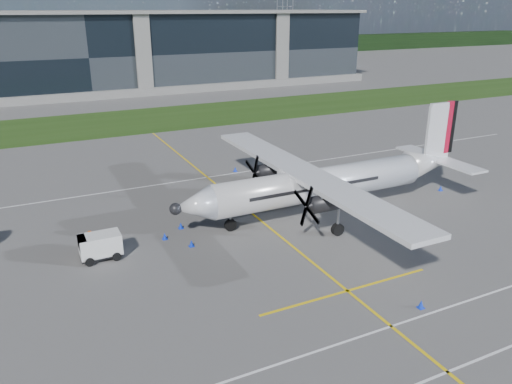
{
  "coord_description": "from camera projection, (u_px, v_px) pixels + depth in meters",
  "views": [
    {
      "loc": [
        -13.53,
        -27.23,
        16.2
      ],
      "look_at": [
        1.77,
        4.19,
        3.22
      ],
      "focal_mm": 35.0,
      "sensor_mm": 36.0,
      "label": 1
    }
  ],
  "objects": [
    {
      "name": "safety_cone_fwd",
      "position": [
        165.0,
        236.0,
        36.99
      ],
      "size": [
        0.36,
        0.36,
        0.5
      ],
      "primitive_type": "cone",
      "color": "#0C2ED7",
      "rests_on": "ground"
    },
    {
      "name": "grass_strip",
      "position": [
        117.0,
        122.0,
        74.59
      ],
      "size": [
        400.0,
        18.0,
        0.04
      ],
      "primitive_type": "cube",
      "color": "#213F11",
      "rests_on": "ground"
    },
    {
      "name": "safety_cone_stbdwing",
      "position": [
        235.0,
        169.0,
        52.27
      ],
      "size": [
        0.36,
        0.36,
        0.5
      ],
      "primitive_type": "cone",
      "color": "#0C2ED7",
      "rests_on": "ground"
    },
    {
      "name": "safety_cone_tail",
      "position": [
        441.0,
        188.0,
        46.81
      ],
      "size": [
        0.36,
        0.36,
        0.5
      ],
      "primitive_type": "cone",
      "color": "#0C2ED7",
      "rests_on": "ground"
    },
    {
      "name": "tree_line",
      "position": [
        55.0,
        54.0,
        151.1
      ],
      "size": [
        400.0,
        6.0,
        6.0
      ],
      "primitive_type": "cube",
      "color": "black",
      "rests_on": "ground"
    },
    {
      "name": "ground_crew_person",
      "position": [
        91.0,
        240.0,
        34.68
      ],
      "size": [
        0.75,
        0.91,
        1.96
      ],
      "primitive_type": "imported",
      "rotation": [
        0.0,
        0.0,
        1.82
      ],
      "color": "#F25907",
      "rests_on": "ground"
    },
    {
      "name": "safety_cone_portwing",
      "position": [
        421.0,
        304.0,
        28.52
      ],
      "size": [
        0.36,
        0.36,
        0.5
      ],
      "primitive_type": "cone",
      "color": "#0C2ED7",
      "rests_on": "ground"
    },
    {
      "name": "ground",
      "position": [
        129.0,
        134.0,
        67.86
      ],
      "size": [
        400.0,
        400.0,
        0.0
      ],
      "primitive_type": "plane",
      "color": "#555351",
      "rests_on": "ground"
    },
    {
      "name": "turboprop_aircraft",
      "position": [
        330.0,
        164.0,
        40.7
      ],
      "size": [
        26.8,
        27.79,
        8.34
      ],
      "primitive_type": null,
      "color": "white",
      "rests_on": "ground"
    },
    {
      "name": "terminal_building",
      "position": [
        81.0,
        54.0,
        98.96
      ],
      "size": [
        120.0,
        20.0,
        15.0
      ],
      "primitive_type": "cube",
      "color": "black",
      "rests_on": "ground"
    },
    {
      "name": "safety_cone_nose_port",
      "position": [
        191.0,
        243.0,
        35.87
      ],
      "size": [
        0.36,
        0.36,
        0.5
      ],
      "primitive_type": "cone",
      "color": "#0C2ED7",
      "rests_on": "ground"
    },
    {
      "name": "safety_cone_nose_stbd",
      "position": [
        181.0,
        226.0,
        38.79
      ],
      "size": [
        0.36,
        0.36,
        0.5
      ],
      "primitive_type": "cone",
      "color": "#0C2ED7",
      "rests_on": "ground"
    },
    {
      "name": "baggage_tug",
      "position": [
        100.0,
        247.0,
        33.97
      ],
      "size": [
        2.94,
        1.76,
        1.76
      ],
      "primitive_type": null,
      "color": "silver",
      "rests_on": "ground"
    },
    {
      "name": "pylon_east",
      "position": [
        285.0,
        10.0,
        190.23
      ],
      "size": [
        9.0,
        4.6,
        30.0
      ],
      "primitive_type": null,
      "color": "gray",
      "rests_on": "ground"
    },
    {
      "name": "yellow_taxiway_centerline",
      "position": [
        240.0,
        203.0,
        43.8
      ],
      "size": [
        0.2,
        70.0,
        0.01
      ],
      "primitive_type": "cube",
      "color": "yellow",
      "rests_on": "ground"
    }
  ]
}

